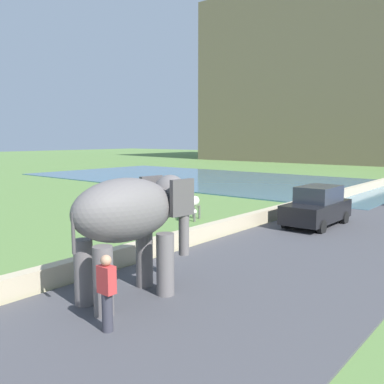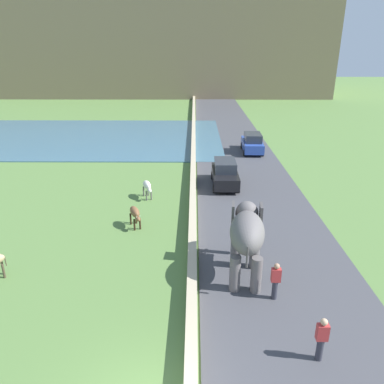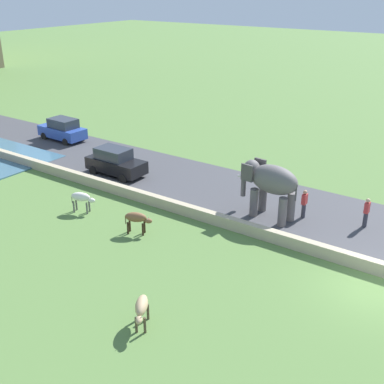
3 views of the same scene
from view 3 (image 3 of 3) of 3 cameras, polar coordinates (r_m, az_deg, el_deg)
ground_plane at (r=21.72m, az=20.56°, el=-10.56°), size 220.00×220.00×0.00m
road_surface at (r=34.83m, az=-10.05°, el=3.65°), size 7.00×120.00×0.06m
barrier_wall at (r=30.93m, az=-12.31°, el=1.44°), size 0.40×110.00×0.61m
elephant at (r=25.57m, az=9.13°, el=1.15°), size 1.70×3.54×2.99m
person_beside_elephant at (r=26.27m, az=13.00°, el=-1.32°), size 0.36×0.22×1.63m
person_trailing at (r=26.18m, az=19.74°, el=-2.25°), size 0.36×0.22×1.63m
car_black at (r=31.86m, az=-8.96°, el=3.50°), size 1.80×4.00×1.80m
car_blue at (r=39.92m, az=-14.92°, el=7.08°), size 1.89×4.05×1.80m
cow_tan at (r=18.06m, az=-5.94°, el=-13.31°), size 1.36×1.01×1.15m
cow_brown at (r=24.25m, az=-6.48°, el=-3.09°), size 0.88×1.40×1.15m
cow_white at (r=27.00m, az=-12.79°, el=-0.69°), size 0.81×1.41×1.15m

